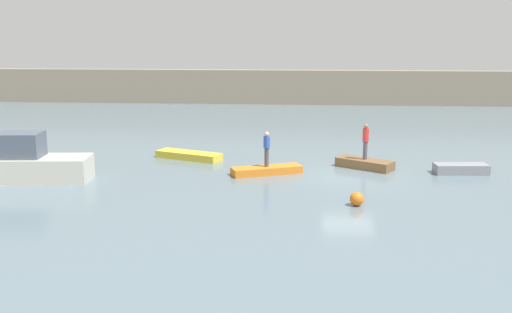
% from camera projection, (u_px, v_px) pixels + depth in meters
% --- Properties ---
extents(ground_plane, '(120.00, 120.00, 0.00)m').
position_uv_depth(ground_plane, '(349.00, 176.00, 28.48)').
color(ground_plane, slate).
extents(embankment_wall, '(80.00, 1.20, 3.31)m').
position_uv_depth(embankment_wall, '(326.00, 87.00, 56.73)').
color(embankment_wall, gray).
rests_on(embankment_wall, ground_plane).
extents(motorboat, '(5.35, 2.44, 2.31)m').
position_uv_depth(motorboat, '(31.00, 163.00, 27.42)').
color(motorboat, beige).
rests_on(motorboat, ground_plane).
extents(rowboat_yellow, '(3.90, 2.43, 0.39)m').
position_uv_depth(rowboat_yellow, '(189.00, 155.00, 32.39)').
color(rowboat_yellow, gold).
rests_on(rowboat_yellow, ground_plane).
extents(rowboat_orange, '(3.60, 2.25, 0.38)m').
position_uv_depth(rowboat_orange, '(267.00, 170.00, 28.91)').
color(rowboat_orange, orange).
rests_on(rowboat_orange, ground_plane).
extents(rowboat_brown, '(3.04, 2.50, 0.47)m').
position_uv_depth(rowboat_brown, '(365.00, 164.00, 30.13)').
color(rowboat_brown, brown).
rests_on(rowboat_brown, ground_plane).
extents(rowboat_grey, '(2.67, 1.17, 0.48)m').
position_uv_depth(rowboat_grey, '(461.00, 169.00, 28.98)').
color(rowboat_grey, gray).
rests_on(rowboat_grey, ground_plane).
extents(person_red_shirt, '(0.32, 0.32, 1.84)m').
position_uv_depth(person_red_shirt, '(366.00, 140.00, 29.86)').
color(person_red_shirt, '#4C4C56').
rests_on(person_red_shirt, rowboat_brown).
extents(person_blue_shirt, '(0.32, 0.32, 1.75)m').
position_uv_depth(person_blue_shirt, '(267.00, 147.00, 28.67)').
color(person_blue_shirt, '#4C4C56').
rests_on(person_blue_shirt, rowboat_orange).
extents(mooring_buoy, '(0.57, 0.57, 0.57)m').
position_uv_depth(mooring_buoy, '(357.00, 199.00, 23.58)').
color(mooring_buoy, orange).
rests_on(mooring_buoy, ground_plane).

